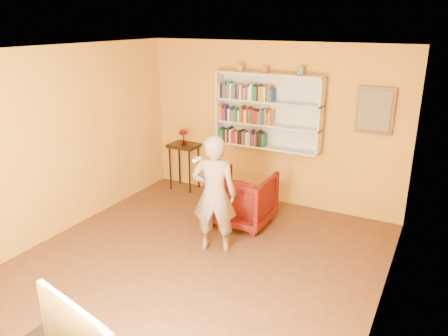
% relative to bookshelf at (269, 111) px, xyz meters
% --- Properties ---
extents(room_shell, '(5.30, 5.80, 2.88)m').
position_rel_bookshelf_xyz_m(room_shell, '(0.00, -2.41, -0.58)').
color(room_shell, '#4C2D18').
rests_on(room_shell, ground).
extents(bookshelf, '(1.80, 0.29, 1.23)m').
position_rel_bookshelf_xyz_m(bookshelf, '(0.00, 0.00, 0.00)').
color(bookshelf, silver).
rests_on(bookshelf, room_shell).
extents(books_row_lower, '(0.85, 0.19, 0.26)m').
position_rel_bookshelf_xyz_m(books_row_lower, '(-0.44, -0.11, -0.47)').
color(books_row_lower, '#45246D').
rests_on(books_row_lower, bookshelf).
extents(books_row_middle, '(0.95, 0.19, 0.27)m').
position_rel_bookshelf_xyz_m(books_row_middle, '(-0.38, -0.10, -0.09)').
color(books_row_middle, '#BA6D25').
rests_on(books_row_middle, bookshelf).
extents(books_row_upper, '(0.97, 0.19, 0.27)m').
position_rel_bookshelf_xyz_m(books_row_upper, '(-0.37, -0.11, 0.30)').
color(books_row_upper, gold).
rests_on(books_row_upper, bookshelf).
extents(ornament_left, '(0.08, 0.08, 0.11)m').
position_rel_bookshelf_xyz_m(ornament_left, '(-0.49, -0.06, 0.68)').
color(ornament_left, '#B56933').
rests_on(ornament_left, bookshelf).
extents(ornament_centre, '(0.07, 0.07, 0.10)m').
position_rel_bookshelf_xyz_m(ornament_centre, '(-0.06, -0.06, 0.67)').
color(ornament_centre, '#AA4638').
rests_on(ornament_centre, bookshelf).
extents(ornament_right, '(0.09, 0.09, 0.12)m').
position_rel_bookshelf_xyz_m(ornament_right, '(0.52, -0.06, 0.68)').
color(ornament_right, '#476D77').
rests_on(ornament_right, bookshelf).
extents(framed_painting, '(0.55, 0.05, 0.70)m').
position_rel_bookshelf_xyz_m(framed_painting, '(1.65, 0.05, 0.16)').
color(framed_painting, '#563618').
rests_on(framed_painting, room_shell).
extents(console_table, '(0.53, 0.40, 0.86)m').
position_rel_bookshelf_xyz_m(console_table, '(-1.59, -0.16, -0.88)').
color(console_table, black).
rests_on(console_table, ground).
extents(ruby_lustre, '(0.17, 0.17, 0.27)m').
position_rel_bookshelf_xyz_m(ruby_lustre, '(-1.59, -0.16, -0.54)').
color(ruby_lustre, maroon).
rests_on(ruby_lustre, console_table).
extents(armchair, '(0.89, 0.91, 0.82)m').
position_rel_bookshelf_xyz_m(armchair, '(0.00, -0.99, -1.19)').
color(armchair, '#440405').
rests_on(armchair, ground).
extents(person, '(0.70, 0.57, 1.64)m').
position_rel_bookshelf_xyz_m(person, '(0.03, -1.92, -0.77)').
color(person, '#7F6E5D').
rests_on(person, ground).
extents(game_remote, '(0.04, 0.15, 0.04)m').
position_rel_bookshelf_xyz_m(game_remote, '(-0.09, -2.14, -0.24)').
color(game_remote, white).
rests_on(game_remote, person).
extents(television, '(0.98, 0.35, 0.56)m').
position_rel_bookshelf_xyz_m(television, '(0.45, -4.66, -0.81)').
color(television, black).
rests_on(television, tv_cabinet).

